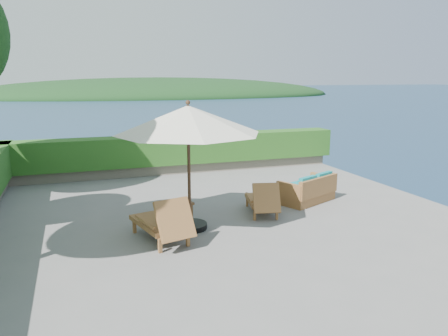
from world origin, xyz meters
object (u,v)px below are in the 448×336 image
object	(u,v)px
lounge_right	(263,200)
side_table	(179,206)
wicker_loveseat	(308,191)
patio_umbrella	(188,121)
lounge_left	(163,222)

from	to	relation	value
lounge_right	side_table	size ratio (longest dim) A/B	2.60
wicker_loveseat	patio_umbrella	bearing A→B (deg)	171.01
patio_umbrella	side_table	bearing A→B (deg)	111.93
lounge_right	wicker_loveseat	bearing A→B (deg)	33.37
lounge_left	lounge_right	bearing A→B (deg)	6.78
wicker_loveseat	lounge_left	bearing A→B (deg)	175.76
side_table	wicker_loveseat	xyz separation A→B (m)	(3.76, 0.65, -0.13)
lounge_right	side_table	distance (m)	2.13
lounge_right	patio_umbrella	bearing A→B (deg)	-154.79
lounge_left	wicker_loveseat	xyz separation A→B (m)	(4.33, 1.62, -0.11)
wicker_loveseat	lounge_right	bearing A→B (deg)	175.39
patio_umbrella	wicker_loveseat	distance (m)	4.31
wicker_loveseat	side_table	bearing A→B (deg)	165.10
lounge_left	side_table	size ratio (longest dim) A/B	2.97
patio_umbrella	wicker_loveseat	xyz separation A→B (m)	(3.61, 1.02, -2.12)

